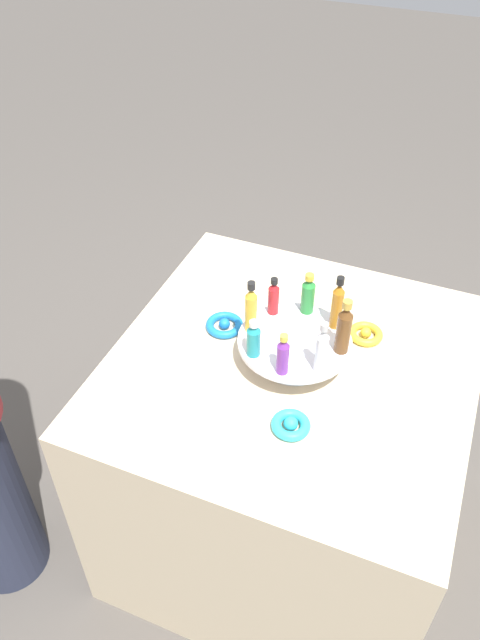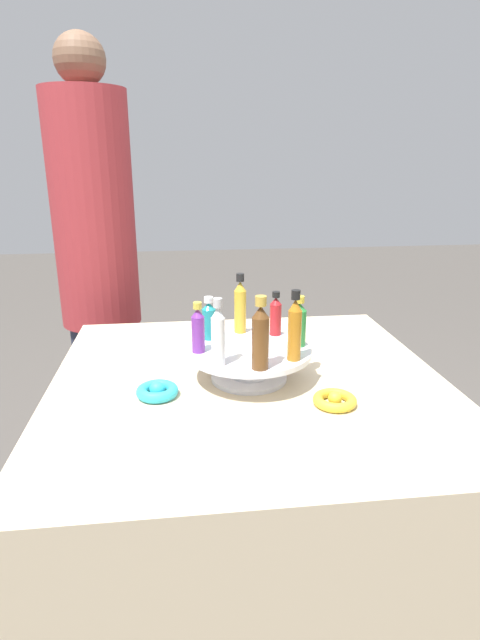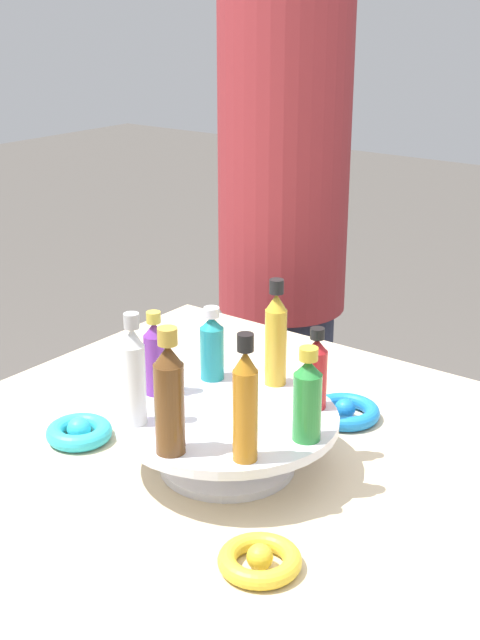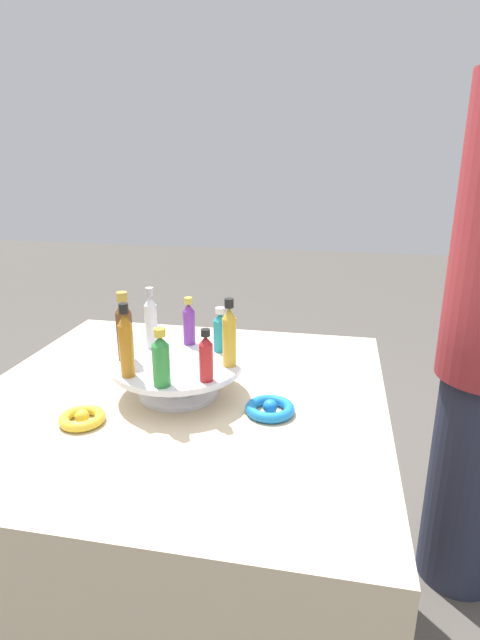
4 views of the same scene
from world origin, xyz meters
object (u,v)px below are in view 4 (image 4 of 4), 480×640
at_px(bottle_green, 161,360).
at_px(ribbon_bow_gold, 82,418).
at_px(bottle_gold, 229,335).
at_px(ribbon_bow_blue, 270,408).
at_px(bottle_red, 206,357).
at_px(bottle_amber, 126,343).
at_px(bottle_purple, 189,323).
at_px(ribbon_bow_teal, 180,352).
at_px(bottle_clear, 151,320).
at_px(bottle_brown, 124,329).
at_px(display_stand, 178,373).
at_px(bottle_teal, 220,331).

height_order(bottle_green, ribbon_bow_gold, bottle_green).
height_order(bottle_gold, ribbon_bow_blue, bottle_gold).
bearing_deg(ribbon_bow_gold, bottle_red, 19.40).
distance_m(bottle_gold, ribbon_bow_gold, 0.33).
bearing_deg(bottle_green, bottle_amber, 160.74).
height_order(bottle_purple, ribbon_bow_blue, bottle_purple).
bearing_deg(bottle_amber, ribbon_bow_teal, 87.48).
distance_m(bottle_clear, ribbon_bow_teal, 0.18).
bearing_deg(ribbon_bow_gold, bottle_amber, 45.72).
height_order(bottle_clear, bottle_brown, bottle_brown).
xyz_separation_m(display_stand, ribbon_bow_teal, (-0.06, 0.20, -0.04)).
bearing_deg(bottle_brown, bottle_amber, -64.26).
bearing_deg(bottle_brown, ribbon_bow_blue, -7.36).
height_order(bottle_brown, ribbon_bow_blue, bottle_brown).
relative_size(bottle_green, bottle_red, 1.08).
relative_size(bottle_green, bottle_purple, 1.02).
distance_m(bottle_amber, bottle_green, 0.09).
relative_size(bottle_clear, bottle_amber, 0.94).
height_order(bottle_brown, bottle_green, bottle_brown).
relative_size(ribbon_bow_gold, ribbon_bow_blue, 0.89).
height_order(bottle_amber, ribbon_bow_blue, bottle_amber).
bearing_deg(ribbon_bow_gold, bottle_clear, 75.23).
bearing_deg(bottle_amber, bottle_gold, 25.74).
bearing_deg(bottle_gold, bottle_amber, -154.26).
distance_m(bottle_teal, ribbon_bow_teal, 0.21).
height_order(ribbon_bow_gold, ribbon_bow_teal, ribbon_bow_teal).
distance_m(display_stand, bottle_purple, 0.13).
relative_size(bottle_clear, bottle_brown, 0.94).
bearing_deg(bottle_brown, bottle_clear, 70.74).
relative_size(bottle_clear, ribbon_bow_blue, 1.42).
bearing_deg(display_stand, bottle_green, -86.76).
height_order(bottle_clear, ribbon_bow_teal, bottle_clear).
relative_size(bottle_brown, bottle_green, 1.31).
distance_m(bottle_clear, bottle_teal, 0.16).
height_order(bottle_clear, bottle_purple, bottle_clear).
xyz_separation_m(bottle_amber, ribbon_bow_blue, (0.28, 0.04, -0.13)).
xyz_separation_m(bottle_red, ribbon_bow_blue, (0.12, 0.03, -0.11)).
bearing_deg(ribbon_bow_blue, bottle_purple, 143.14).
relative_size(ribbon_bow_blue, ribbon_bow_teal, 1.12).
distance_m(display_stand, bottle_brown, 0.15).
distance_m(bottle_amber, ribbon_bow_gold, 0.16).
distance_m(bottle_amber, bottle_gold, 0.21).
bearing_deg(bottle_clear, ribbon_bow_gold, -104.77).
height_order(bottle_amber, bottle_gold, bottle_amber).
bearing_deg(bottle_purple, bottle_gold, -41.76).
bearing_deg(ribbon_bow_teal, bottle_gold, -48.40).
bearing_deg(display_stand, ribbon_bow_teal, 107.05).
bearing_deg(bottle_red, ribbon_bow_blue, 12.54).
bearing_deg(bottle_amber, bottle_teal, 48.24).
xyz_separation_m(bottle_teal, ribbon_bow_blue, (0.13, -0.13, -0.11)).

